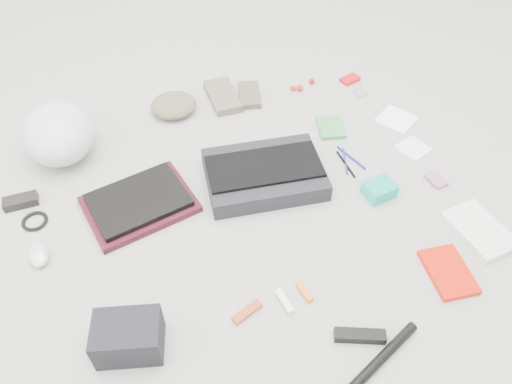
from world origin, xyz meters
name	(u,v)px	position (x,y,z in m)	size (l,w,h in m)	color
ground_plane	(256,202)	(0.00, 0.00, 0.00)	(4.00, 4.00, 0.00)	gray
messenger_bag	(264,174)	(0.07, 0.08, 0.03)	(0.41, 0.29, 0.07)	black
bag_flap	(264,166)	(0.07, 0.08, 0.07)	(0.40, 0.18, 0.01)	black
laptop_sleeve	(140,204)	(-0.38, 0.13, 0.01)	(0.35, 0.26, 0.02)	#3B0F1A
laptop	(139,200)	(-0.38, 0.13, 0.03)	(0.31, 0.23, 0.02)	black
bike_helmet	(59,133)	(-0.58, 0.51, 0.10)	(0.26, 0.32, 0.19)	silver
beanie	(173,105)	(-0.13, 0.60, 0.03)	(0.19, 0.18, 0.07)	brown
mitten_left	(223,96)	(0.09, 0.60, 0.02)	(0.11, 0.23, 0.03)	#66584C
mitten_right	(250,95)	(0.20, 0.57, 0.01)	(0.09, 0.17, 0.03)	brown
power_brick	(21,201)	(-0.76, 0.29, 0.02)	(0.11, 0.05, 0.03)	black
cable_coil	(35,221)	(-0.72, 0.19, 0.01)	(0.09, 0.09, 0.01)	black
mouse	(39,254)	(-0.72, 0.04, 0.02)	(0.06, 0.10, 0.04)	silver
camera_bag	(128,337)	(-0.52, -0.37, 0.06)	(0.18, 0.12, 0.12)	black
multitool	(247,312)	(-0.19, -0.39, 0.01)	(0.10, 0.03, 0.01)	#A0331B
toiletry_tube_white	(285,301)	(-0.07, -0.40, 0.01)	(0.02, 0.02, 0.08)	white
toiletry_tube_orange	(305,292)	(0.00, -0.40, 0.01)	(0.02, 0.02, 0.07)	orange
u_lock	(360,336)	(0.07, -0.58, 0.01)	(0.14, 0.04, 0.03)	black
bike_pump	(379,360)	(0.09, -0.66, 0.01)	(0.03, 0.03, 0.30)	black
book_red	(448,272)	(0.43, -0.50, 0.01)	(0.12, 0.18, 0.02)	red
book_white	(479,230)	(0.63, -0.40, 0.01)	(0.15, 0.22, 0.02)	silver
notepad	(331,127)	(0.43, 0.25, 0.01)	(0.10, 0.13, 0.02)	#368843
pen_blue	(345,161)	(0.39, 0.06, 0.00)	(0.01, 0.01, 0.14)	navy
pen_black	(346,164)	(0.38, 0.04, 0.00)	(0.01, 0.01, 0.15)	black
pen_navy	(351,158)	(0.42, 0.07, 0.00)	(0.01, 0.01, 0.15)	navy
accordion_wallet	(379,190)	(0.41, -0.13, 0.03)	(0.10, 0.08, 0.05)	#10A999
card_deck	(436,180)	(0.64, -0.15, 0.01)	(0.05, 0.08, 0.01)	#A36981
napkin_top	(396,119)	(0.70, 0.20, 0.00)	(0.14, 0.14, 0.01)	white
napkin_bottom	(413,148)	(0.66, 0.02, 0.00)	(0.11, 0.11, 0.01)	white
lollipop_a	(293,88)	(0.40, 0.55, 0.01)	(0.02, 0.02, 0.02)	red
lollipop_b	(300,88)	(0.42, 0.53, 0.01)	(0.03, 0.03, 0.03)	red
lollipop_c	(312,81)	(0.49, 0.56, 0.01)	(0.03, 0.03, 0.03)	#AD0C0D
altoids_tin	(350,79)	(0.66, 0.51, 0.01)	(0.08, 0.05, 0.02)	red
stamp_sheet	(360,92)	(0.66, 0.42, 0.00)	(0.05, 0.06, 0.00)	#A47A8B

